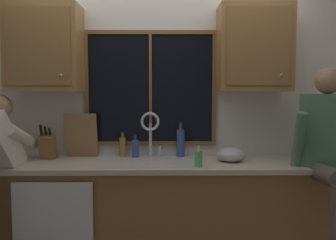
% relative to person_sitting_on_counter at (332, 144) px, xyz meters
% --- Properties ---
extents(back_wall, '(5.84, 0.12, 2.55)m').
position_rel_person_sitting_on_counter_xyz_m(back_wall, '(-1.33, 0.63, 0.17)').
color(back_wall, silver).
rests_on(back_wall, floor).
extents(window_glass, '(1.10, 0.02, 0.95)m').
position_rel_person_sitting_on_counter_xyz_m(window_glass, '(-1.38, 0.56, 0.42)').
color(window_glass, black).
extents(window_frame_top, '(1.17, 0.02, 0.04)m').
position_rel_person_sitting_on_counter_xyz_m(window_frame_top, '(-1.38, 0.55, 0.91)').
color(window_frame_top, brown).
extents(window_frame_bottom, '(1.17, 0.02, 0.04)m').
position_rel_person_sitting_on_counter_xyz_m(window_frame_bottom, '(-1.38, 0.55, -0.07)').
color(window_frame_bottom, brown).
extents(window_frame_left, '(0.03, 0.02, 0.95)m').
position_rel_person_sitting_on_counter_xyz_m(window_frame_left, '(-1.95, 0.55, 0.42)').
color(window_frame_left, brown).
extents(window_frame_right, '(0.03, 0.02, 0.95)m').
position_rel_person_sitting_on_counter_xyz_m(window_frame_right, '(-0.81, 0.55, 0.42)').
color(window_frame_right, brown).
extents(window_mullion_center, '(0.02, 0.02, 0.95)m').
position_rel_person_sitting_on_counter_xyz_m(window_mullion_center, '(-1.38, 0.55, 0.42)').
color(window_mullion_center, brown).
extents(lower_cabinet_run, '(3.44, 0.58, 0.88)m').
position_rel_person_sitting_on_counter_xyz_m(lower_cabinet_run, '(-1.33, 0.28, -0.66)').
color(lower_cabinet_run, olive).
rests_on(lower_cabinet_run, floor).
extents(countertop, '(3.50, 0.62, 0.04)m').
position_rel_person_sitting_on_counter_xyz_m(countertop, '(-1.33, 0.26, -0.20)').
color(countertop, beige).
rests_on(countertop, lower_cabinet_run).
extents(dishwasher_front, '(0.60, 0.02, 0.74)m').
position_rel_person_sitting_on_counter_xyz_m(dishwasher_front, '(-2.09, -0.04, -0.65)').
color(dishwasher_front, white).
extents(upper_cabinet_left, '(0.60, 0.36, 0.72)m').
position_rel_person_sitting_on_counter_xyz_m(upper_cabinet_left, '(-2.26, 0.40, 0.76)').
color(upper_cabinet_left, '#9E703D').
extents(upper_cabinet_right, '(0.60, 0.36, 0.72)m').
position_rel_person_sitting_on_counter_xyz_m(upper_cabinet_right, '(-0.50, 0.40, 0.76)').
color(upper_cabinet_right, '#9E703D').
extents(sink, '(0.80, 0.46, 0.21)m').
position_rel_person_sitting_on_counter_xyz_m(sink, '(-1.38, 0.27, -0.28)').
color(sink, '#B7B7BC').
rests_on(sink, lower_cabinet_run).
extents(faucet, '(0.18, 0.09, 0.40)m').
position_rel_person_sitting_on_counter_xyz_m(faucet, '(-1.37, 0.45, 0.07)').
color(faucet, silver).
rests_on(faucet, countertop).
extents(person_sitting_on_counter, '(0.54, 0.66, 1.26)m').
position_rel_person_sitting_on_counter_xyz_m(person_sitting_on_counter, '(0.00, 0.00, 0.00)').
color(person_sitting_on_counter, '#595147').
rests_on(person_sitting_on_counter, countertop).
extents(knife_block, '(0.12, 0.18, 0.32)m').
position_rel_person_sitting_on_counter_xyz_m(knife_block, '(-2.26, 0.40, -0.08)').
color(knife_block, brown).
rests_on(knife_block, countertop).
extents(cutting_board, '(0.28, 0.10, 0.39)m').
position_rel_person_sitting_on_counter_xyz_m(cutting_board, '(-1.99, 0.48, 0.01)').
color(cutting_board, '#997047').
rests_on(cutting_board, countertop).
extents(mixing_bowl, '(0.24, 0.24, 0.12)m').
position_rel_person_sitting_on_counter_xyz_m(mixing_bowl, '(-0.70, 0.30, -0.13)').
color(mixing_bowl, '#B7B7BC').
rests_on(mixing_bowl, countertop).
extents(soap_dispenser, '(0.06, 0.07, 0.17)m').
position_rel_person_sitting_on_counter_xyz_m(soap_dispenser, '(-0.99, 0.07, -0.12)').
color(soap_dispenser, '#59A566').
rests_on(soap_dispenser, countertop).
extents(bottle_green_glass, '(0.07, 0.07, 0.31)m').
position_rel_person_sitting_on_counter_xyz_m(bottle_green_glass, '(-1.11, 0.50, -0.05)').
color(bottle_green_glass, '#334C8C').
rests_on(bottle_green_glass, countertop).
extents(bottle_tall_clear, '(0.06, 0.06, 0.22)m').
position_rel_person_sitting_on_counter_xyz_m(bottle_tall_clear, '(-1.63, 0.50, -0.09)').
color(bottle_tall_clear, olive).
rests_on(bottle_tall_clear, countertop).
extents(bottle_amber_small, '(0.06, 0.06, 0.21)m').
position_rel_person_sitting_on_counter_xyz_m(bottle_amber_small, '(-1.51, 0.46, -0.10)').
color(bottle_amber_small, '#334C8C').
rests_on(bottle_amber_small, countertop).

